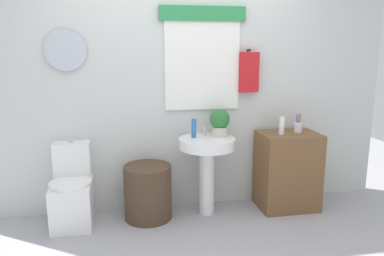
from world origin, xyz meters
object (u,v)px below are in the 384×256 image
at_px(wooden_cabinet, 287,170).
at_px(soap_bottle, 194,128).
at_px(toilet, 73,193).
at_px(lotion_bottle, 282,126).
at_px(toothbrush_cup, 298,127).
at_px(potted_plant, 220,122).
at_px(pedestal_sink, 207,156).
at_px(laundry_hamper, 148,192).

bearing_deg(wooden_cabinet, soap_bottle, 177.05).
bearing_deg(toilet, wooden_cabinet, -0.90).
xyz_separation_m(lotion_bottle, toothbrush_cup, (0.20, 0.06, -0.03)).
relative_size(wooden_cabinet, potted_plant, 2.91).
distance_m(pedestal_sink, wooden_cabinet, 0.87).
bearing_deg(toothbrush_cup, wooden_cabinet, -168.90).
relative_size(laundry_hamper, wooden_cabinet, 0.67).
bearing_deg(wooden_cabinet, toilet, 179.10).
relative_size(pedestal_sink, potted_plant, 2.85).
distance_m(pedestal_sink, lotion_bottle, 0.80).
height_order(laundry_hamper, toothbrush_cup, toothbrush_cup).
bearing_deg(laundry_hamper, potted_plant, 4.75).
bearing_deg(potted_plant, toilet, -178.93).
xyz_separation_m(laundry_hamper, soap_bottle, (0.46, 0.05, 0.60)).
relative_size(pedestal_sink, wooden_cabinet, 0.98).
bearing_deg(pedestal_sink, laundry_hamper, -180.00).
xyz_separation_m(soap_bottle, lotion_bottle, (0.87, -0.09, 0.01)).
height_order(wooden_cabinet, soap_bottle, soap_bottle).
bearing_deg(soap_bottle, toothbrush_cup, -1.60).
distance_m(soap_bottle, toothbrush_cup, 1.07).
relative_size(pedestal_sink, soap_bottle, 4.22).
bearing_deg(soap_bottle, pedestal_sink, -22.62).
bearing_deg(toilet, pedestal_sink, -1.49).
relative_size(soap_bottle, lotion_bottle, 1.05).
xyz_separation_m(toilet, pedestal_sink, (1.29, -0.03, 0.30)).
relative_size(wooden_cabinet, lotion_bottle, 4.50).
distance_m(pedestal_sink, potted_plant, 0.36).
bearing_deg(lotion_bottle, wooden_cabinet, 21.32).
distance_m(laundry_hamper, toothbrush_cup, 1.64).
bearing_deg(soap_bottle, toilet, -179.18).
bearing_deg(wooden_cabinet, pedestal_sink, 180.00).
bearing_deg(toilet, laundry_hamper, -2.72).
bearing_deg(lotion_bottle, pedestal_sink, 176.94).
distance_m(pedestal_sink, toothbrush_cup, 0.99).
relative_size(toilet, lotion_bottle, 4.39).
height_order(laundry_hamper, soap_bottle, soap_bottle).
relative_size(soap_bottle, toothbrush_cup, 0.99).
bearing_deg(toothbrush_cup, pedestal_sink, -178.79).
bearing_deg(potted_plant, toothbrush_cup, -2.81).
xyz_separation_m(laundry_hamper, pedestal_sink, (0.58, 0.00, 0.33)).
bearing_deg(wooden_cabinet, potted_plant, 175.18).
bearing_deg(toothbrush_cup, toilet, 179.66).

